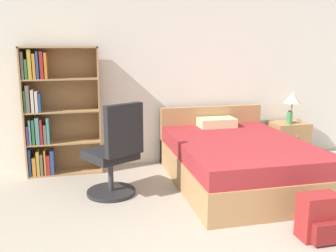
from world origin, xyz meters
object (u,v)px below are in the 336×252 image
(bookshelf, at_px, (52,113))
(table_lamp, at_px, (292,99))
(office_chair, at_px, (115,155))
(water_bottle, at_px, (289,118))
(bed, at_px, (236,160))
(nightstand, at_px, (288,140))
(backpack_red, at_px, (319,218))

(bookshelf, xyz_separation_m, table_lamp, (3.36, -0.05, 0.08))
(office_chair, height_order, water_bottle, office_chair)
(bed, bearing_deg, nightstand, 34.21)
(bookshelf, bearing_deg, table_lamp, -0.85)
(bookshelf, height_order, bed, bookshelf)
(bed, relative_size, backpack_red, 5.09)
(nightstand, xyz_separation_m, water_bottle, (-0.06, -0.10, 0.36))
(office_chair, height_order, nightstand, office_chair)
(backpack_red, bearing_deg, water_bottle, 65.95)
(nightstand, bearing_deg, bookshelf, 178.88)
(bookshelf, relative_size, water_bottle, 8.38)
(water_bottle, bearing_deg, nightstand, 57.90)
(nightstand, relative_size, backpack_red, 1.35)
(nightstand, height_order, table_lamp, table_lamp)
(table_lamp, bearing_deg, water_bottle, -130.01)
(bookshelf, height_order, nightstand, bookshelf)
(backpack_red, bearing_deg, office_chair, 140.37)
(bed, distance_m, nightstand, 1.40)
(table_lamp, bearing_deg, office_chair, -161.30)
(office_chair, bearing_deg, bookshelf, 126.43)
(bookshelf, distance_m, water_bottle, 3.27)
(nightstand, distance_m, water_bottle, 0.38)
(water_bottle, xyz_separation_m, backpack_red, (-0.95, -2.12, -0.44))
(office_chair, height_order, table_lamp, office_chair)
(table_lamp, distance_m, water_bottle, 0.30)
(bed, bearing_deg, backpack_red, -84.08)
(bookshelf, bearing_deg, office_chair, -53.57)
(bookshelf, height_order, office_chair, bookshelf)
(office_chair, relative_size, backpack_red, 2.64)
(bed, xyz_separation_m, water_bottle, (1.09, 0.68, 0.35))
(office_chair, xyz_separation_m, nightstand, (2.62, 0.88, -0.20))
(bookshelf, distance_m, office_chair, 1.23)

